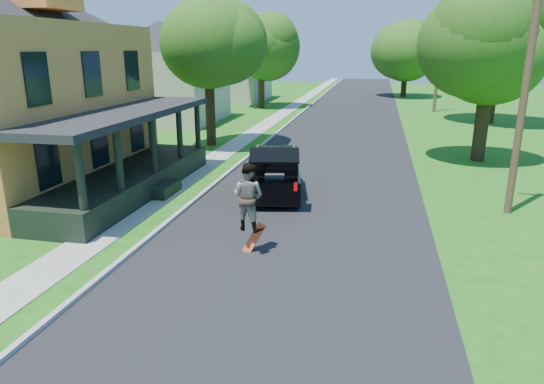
% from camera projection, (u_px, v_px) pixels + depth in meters
% --- Properties ---
extents(ground, '(140.00, 140.00, 0.00)m').
position_uv_depth(ground, '(274.00, 281.00, 11.52)').
color(ground, '#175911').
rests_on(ground, ground).
extents(street, '(8.00, 120.00, 0.02)m').
position_uv_depth(street, '(340.00, 136.00, 30.26)').
color(street, black).
rests_on(street, ground).
extents(curb, '(0.15, 120.00, 0.12)m').
position_uv_depth(curb, '(276.00, 134.00, 31.07)').
color(curb, '#9F9F9A').
rests_on(curb, ground).
extents(sidewalk, '(1.30, 120.00, 0.03)m').
position_uv_depth(sidewalk, '(253.00, 133.00, 31.38)').
color(sidewalk, gray).
rests_on(sidewalk, ground).
extents(front_walk, '(6.50, 1.20, 0.03)m').
position_uv_depth(front_walk, '(69.00, 189.00, 19.05)').
color(front_walk, gray).
rests_on(front_walk, ground).
extents(neighbor_house_mid, '(12.78, 12.78, 8.30)m').
position_uv_depth(neighbor_house_mid, '(162.00, 64.00, 35.53)').
color(neighbor_house_mid, '#9A9989').
rests_on(neighbor_house_mid, ground).
extents(neighbor_house_far, '(12.78, 12.78, 8.30)m').
position_uv_depth(neighbor_house_far, '(226.00, 59.00, 50.52)').
color(neighbor_house_far, '#9A9989').
rests_on(neighbor_house_far, ground).
extents(black_suv, '(2.53, 4.84, 2.14)m').
position_uv_depth(black_suv, '(275.00, 174.00, 18.03)').
color(black_suv, black).
rests_on(black_suv, ground).
extents(skateboarder, '(1.04, 0.91, 1.82)m').
position_uv_depth(skateboarder, '(248.00, 196.00, 12.67)').
color(skateboarder, black).
rests_on(skateboarder, ground).
extents(skateboard, '(0.62, 0.39, 0.86)m').
position_uv_depth(skateboard, '(254.00, 239.00, 13.08)').
color(skateboard, '#B3330F').
rests_on(skateboard, ground).
extents(tree_left_mid, '(7.34, 7.16, 8.77)m').
position_uv_depth(tree_left_mid, '(207.00, 41.00, 26.07)').
color(tree_left_mid, black).
rests_on(tree_left_mid, ground).
extents(tree_left_far, '(6.64, 6.71, 8.92)m').
position_uv_depth(tree_left_far, '(261.00, 43.00, 43.04)').
color(tree_left_far, black).
rests_on(tree_left_far, ground).
extents(tree_right_near, '(6.96, 6.50, 8.40)m').
position_uv_depth(tree_right_near, '(490.00, 42.00, 22.28)').
color(tree_right_near, black).
rests_on(tree_right_near, ground).
extents(tree_right_mid, '(7.70, 7.68, 11.47)m').
position_uv_depth(tree_right_mid, '(502.00, 15.00, 33.77)').
color(tree_right_mid, black).
rests_on(tree_right_mid, ground).
extents(tree_right_far, '(6.35, 6.27, 9.01)m').
position_uv_depth(tree_right_far, '(407.00, 45.00, 53.50)').
color(tree_right_far, black).
rests_on(tree_right_far, ground).
extents(utility_pole_near, '(1.47, 0.25, 9.42)m').
position_uv_depth(utility_pole_near, '(529.00, 64.00, 14.89)').
color(utility_pole_near, '#4E3824').
rests_on(utility_pole_near, ground).
extents(utility_pole_far, '(1.56, 0.57, 8.57)m').
position_uv_depth(utility_pole_far, '(439.00, 59.00, 40.65)').
color(utility_pole_far, '#4E3824').
rests_on(utility_pole_far, ground).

